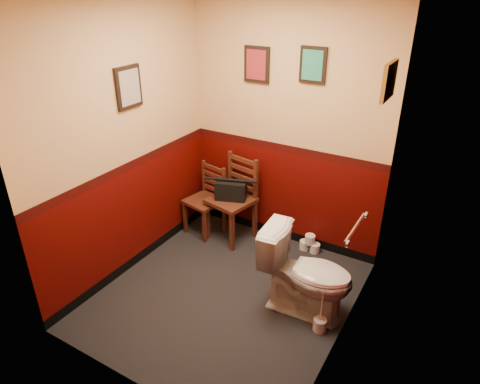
% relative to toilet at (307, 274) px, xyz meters
% --- Properties ---
extents(floor, '(2.20, 2.40, 0.00)m').
position_rel_toilet_xyz_m(floor, '(-0.72, -0.19, -0.40)').
color(floor, black).
rests_on(floor, ground).
extents(wall_back, '(2.20, 0.00, 2.70)m').
position_rel_toilet_xyz_m(wall_back, '(-0.72, 1.01, 0.95)').
color(wall_back, '#460604').
rests_on(wall_back, ground).
extents(wall_front, '(2.20, 0.00, 2.70)m').
position_rel_toilet_xyz_m(wall_front, '(-0.72, -1.39, 0.95)').
color(wall_front, '#460604').
rests_on(wall_front, ground).
extents(wall_left, '(0.00, 2.40, 2.70)m').
position_rel_toilet_xyz_m(wall_left, '(-1.82, -0.19, 0.95)').
color(wall_left, '#460604').
rests_on(wall_left, ground).
extents(wall_right, '(0.00, 2.40, 2.70)m').
position_rel_toilet_xyz_m(wall_right, '(0.38, -0.19, 0.95)').
color(wall_right, '#460604').
rests_on(wall_right, ground).
extents(grab_bar, '(0.05, 0.56, 0.06)m').
position_rel_toilet_xyz_m(grab_bar, '(0.35, 0.06, 0.55)').
color(grab_bar, silver).
rests_on(grab_bar, wall_right).
extents(framed_print_back_a, '(0.28, 0.04, 0.36)m').
position_rel_toilet_xyz_m(framed_print_back_a, '(-1.07, 0.99, 1.55)').
color(framed_print_back_a, black).
rests_on(framed_print_back_a, wall_back).
extents(framed_print_back_b, '(0.26, 0.04, 0.34)m').
position_rel_toilet_xyz_m(framed_print_back_b, '(-0.47, 0.99, 1.60)').
color(framed_print_back_b, black).
rests_on(framed_print_back_b, wall_back).
extents(framed_print_left, '(0.04, 0.30, 0.38)m').
position_rel_toilet_xyz_m(framed_print_left, '(-1.80, -0.09, 1.45)').
color(framed_print_left, black).
rests_on(framed_print_left, wall_left).
extents(framed_print_right, '(0.04, 0.34, 0.28)m').
position_rel_toilet_xyz_m(framed_print_right, '(0.36, 0.41, 1.65)').
color(framed_print_right, olive).
rests_on(framed_print_right, wall_right).
extents(toilet, '(0.85, 0.52, 0.81)m').
position_rel_toilet_xyz_m(toilet, '(0.00, 0.00, 0.00)').
color(toilet, white).
rests_on(toilet, floor).
extents(toilet_brush, '(0.12, 0.12, 0.42)m').
position_rel_toilet_xyz_m(toilet_brush, '(0.22, -0.17, -0.34)').
color(toilet_brush, silver).
rests_on(toilet_brush, floor).
extents(chair_left, '(0.45, 0.45, 0.82)m').
position_rel_toilet_xyz_m(chair_left, '(-1.55, 0.70, 0.01)').
color(chair_left, '#532618').
rests_on(chair_left, floor).
extents(chair_right, '(0.53, 0.53, 0.97)m').
position_rel_toilet_xyz_m(chair_right, '(-1.21, 0.76, 0.08)').
color(chair_right, '#532618').
rests_on(chair_right, floor).
extents(handbag, '(0.38, 0.27, 0.25)m').
position_rel_toilet_xyz_m(handbag, '(-1.22, 0.71, 0.21)').
color(handbag, black).
rests_on(handbag, chair_right).
extents(tp_stack, '(0.23, 0.12, 0.20)m').
position_rel_toilet_xyz_m(tp_stack, '(-0.32, 0.92, -0.32)').
color(tp_stack, silver).
rests_on(tp_stack, floor).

